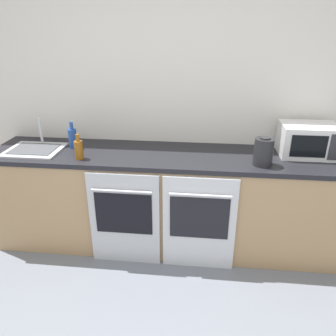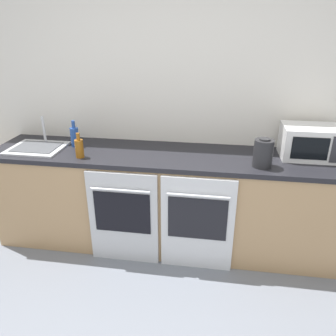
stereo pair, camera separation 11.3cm
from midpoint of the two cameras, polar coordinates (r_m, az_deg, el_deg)
name	(u,v)px [view 2 (the right image)]	position (r m, az deg, el deg)	size (l,w,h in m)	color
wall_back	(176,98)	(3.01, 2.49, 12.06)	(10.00, 0.06, 2.60)	silver
counter_back	(170,200)	(2.98, 1.45, -5.54)	(3.14, 0.66, 0.89)	tan
oven_left	(123,218)	(2.77, -6.65, -8.66)	(0.59, 0.06, 0.84)	#B7BABF
oven_right	(197,224)	(2.69, 6.32, -9.72)	(0.59, 0.06, 0.84)	silver
microwave	(310,142)	(2.94, 24.57, 4.13)	(0.46, 0.33, 0.26)	silver
bottle_amber	(79,148)	(2.77, -14.07, 3.40)	(0.07, 0.07, 0.21)	#8C5114
bottle_blue	(75,136)	(3.05, -14.93, 5.35)	(0.07, 0.07, 0.24)	#234793
kettle	(263,153)	(2.62, 17.43, 2.47)	(0.15, 0.15, 0.23)	#232326
sink	(37,147)	(3.11, -20.83, 3.43)	(0.47, 0.40, 0.26)	#B7BABF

